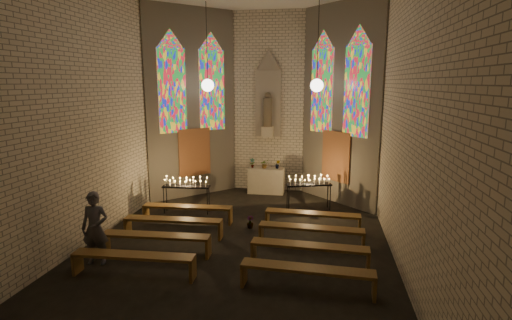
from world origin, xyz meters
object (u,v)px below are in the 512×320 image
Objects in this scene: votive_stand_right at (309,182)px; visitor at (95,228)px; aisle_flower_pot at (250,222)px; votive_stand_left at (186,184)px; altar at (266,181)px.

visitor is (-4.86, -5.03, -0.08)m from votive_stand_right.
aisle_flower_pot is 0.23× the size of votive_stand_right.
aisle_flower_pot is 2.72m from votive_stand_left.
votive_stand_right is (1.74, -1.85, 0.47)m from altar.
votive_stand_right is at bearing 51.58° from aisle_flower_pot.
votive_stand_left is at bearing 71.55° from visitor.
altar is 3.84× the size of aisle_flower_pot.
votive_stand_right is (1.65, 2.08, 0.78)m from aisle_flower_pot.
altar reaches higher than aisle_flower_pot.
votive_stand_left is 4.11m from visitor.
aisle_flower_pot is 0.21× the size of visitor.
altar is at bearing 59.06° from visitor.
votive_stand_left is (-2.27, -2.86, 0.49)m from altar.
votive_stand_right is at bearing 39.43° from visitor.
votive_stand_left is 4.14m from votive_stand_right.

